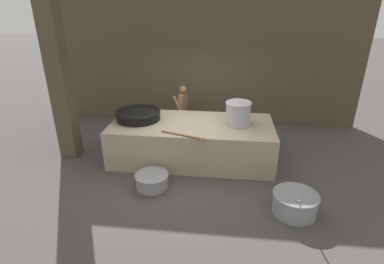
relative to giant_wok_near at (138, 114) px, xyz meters
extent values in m
plane|color=#474442|center=(1.37, -0.10, -1.09)|extent=(60.00, 60.00, 0.00)
cube|color=#4C4233|center=(1.37, 2.54, 1.13)|extent=(9.65, 0.24, 4.43)
cube|color=#4C4233|center=(-1.75, -0.29, 1.13)|extent=(0.41, 0.41, 4.43)
cube|color=tan|center=(1.37, -0.10, -0.61)|extent=(3.93, 1.79, 0.96)
cylinder|color=black|center=(0.00, 0.00, -0.03)|extent=(1.08, 1.08, 0.20)
torus|color=black|center=(0.00, 0.00, 0.07)|extent=(1.12, 1.12, 0.09)
cylinder|color=#9E9EA3|center=(2.46, -0.10, 0.15)|extent=(0.58, 0.58, 0.55)
torus|color=#9E9EA3|center=(2.46, -0.10, 0.42)|extent=(0.62, 0.62, 0.04)
cylinder|color=brown|center=(1.25, -0.89, -0.11)|extent=(1.03, 0.38, 0.04)
cube|color=brown|center=(1.71, -1.05, -0.12)|extent=(0.15, 0.13, 0.02)
cylinder|color=brown|center=(0.93, 1.25, -0.72)|extent=(0.11, 0.11, 0.74)
cylinder|color=brown|center=(0.96, 1.41, -0.72)|extent=(0.11, 0.11, 0.74)
cube|color=#722D4C|center=(0.95, 1.33, -0.57)|extent=(0.22, 0.26, 0.48)
cube|color=brown|center=(0.95, 1.33, -0.08)|extent=(0.23, 0.47, 0.55)
cylinder|color=brown|center=(0.81, 1.13, -0.08)|extent=(0.31, 0.15, 0.50)
cylinder|color=brown|center=(0.90, 1.57, -0.08)|extent=(0.31, 0.15, 0.50)
sphere|color=brown|center=(0.95, 1.33, 0.31)|extent=(0.21, 0.21, 0.21)
cylinder|color=gray|center=(3.52, -2.05, -0.89)|extent=(0.80, 0.80, 0.40)
torus|color=gray|center=(3.52, -2.05, -0.69)|extent=(0.84, 0.84, 0.04)
cylinder|color=#6B9347|center=(3.52, -2.05, -0.80)|extent=(0.71, 0.71, 0.10)
sphere|color=gray|center=(3.50, -2.19, -0.71)|extent=(0.14, 0.14, 0.14)
cylinder|color=gray|center=(3.46, -2.45, -0.53)|extent=(0.11, 0.54, 0.39)
cylinder|color=gray|center=(0.66, -1.50, -0.94)|extent=(0.69, 0.69, 0.29)
torus|color=gray|center=(0.66, -1.50, -0.80)|extent=(0.73, 0.73, 0.03)
cylinder|color=orange|center=(0.66, -1.50, -0.88)|extent=(0.61, 0.61, 0.07)
cylinder|color=orange|center=(0.69, -1.52, -0.83)|extent=(0.06, 0.05, 0.03)
cylinder|color=orange|center=(0.68, -1.51, -0.82)|extent=(0.05, 0.04, 0.03)
cylinder|color=orange|center=(0.55, -1.34, -0.82)|extent=(0.06, 0.06, 0.04)
cylinder|color=orange|center=(0.89, -1.41, -0.82)|extent=(0.06, 0.07, 0.03)
cylinder|color=orange|center=(0.65, -1.44, -0.82)|extent=(0.05, 0.06, 0.03)
cylinder|color=orange|center=(0.53, -1.55, -0.83)|extent=(0.04, 0.04, 0.03)
cylinder|color=orange|center=(0.63, -1.55, -0.83)|extent=(0.05, 0.05, 0.03)
cylinder|color=orange|center=(0.46, -1.42, -0.83)|extent=(0.04, 0.04, 0.03)
cylinder|color=orange|center=(0.70, -1.42, -0.82)|extent=(0.04, 0.04, 0.03)
cylinder|color=orange|center=(0.62, -1.67, -0.83)|extent=(0.04, 0.05, 0.02)
camera|label=1|loc=(2.13, -6.83, 2.57)|focal=28.00mm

